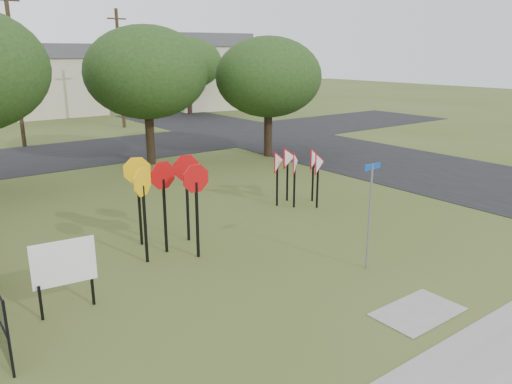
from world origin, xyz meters
TOP-DOWN VIEW (x-y plane):
  - ground at (0.00, 0.00)m, footprint 140.00×140.00m
  - sidewalk at (0.00, -4.20)m, footprint 30.00×1.60m
  - street_right at (12.00, 10.00)m, footprint 8.00×50.00m
  - street_far at (0.00, 20.00)m, footprint 60.00×8.00m
  - curb_pad at (0.00, -2.40)m, footprint 2.00×1.20m
  - street_name_sign at (0.88, -0.16)m, footprint 0.59×0.06m
  - stop_sign_cluster at (-2.71, 4.08)m, footprint 2.48×2.02m
  - yield_sign_cluster at (3.25, 5.23)m, footprint 2.34×1.63m
  - info_board at (-6.11, 2.25)m, footprint 1.33×0.20m
  - far_pole_a at (-2.00, 24.00)m, footprint 1.40×0.24m
  - far_pole_b at (6.00, 28.00)m, footprint 1.40×0.24m
  - house_mid at (4.00, 40.00)m, footprint 8.40×8.40m
  - house_right at (18.00, 36.00)m, footprint 8.30×8.30m
  - tree_near_mid at (2.00, 15.00)m, footprint 6.00×6.00m
  - tree_near_right at (8.00, 13.00)m, footprint 5.60×5.60m
  - tree_far_right at (14.00, 32.00)m, footprint 6.00×6.00m

SIDE VIEW (x-z plane):
  - ground at x=0.00m, z-range 0.00..0.00m
  - sidewalk at x=0.00m, z-range 0.00..0.02m
  - street_right at x=12.00m, z-range 0.00..0.02m
  - street_far at x=0.00m, z-range 0.00..0.02m
  - curb_pad at x=0.00m, z-range 0.00..0.02m
  - info_board at x=-6.11m, z-range 0.27..1.94m
  - yield_sign_cluster at x=3.25m, z-range 0.52..2.67m
  - street_name_sign at x=0.88m, z-range 0.22..3.05m
  - stop_sign_cluster at x=-2.71m, z-range 0.63..3.29m
  - house_mid at x=4.00m, z-range 0.05..6.25m
  - house_right at x=18.00m, z-range 0.05..7.25m
  - tree_near_right at x=8.00m, z-range 1.06..7.39m
  - far_pole_b at x=6.00m, z-range 0.10..8.60m
  - tree_near_mid at x=2.00m, z-range 1.14..7.94m
  - tree_far_right at x=14.00m, z-range 1.14..7.94m
  - far_pole_a at x=-2.00m, z-range 0.10..9.10m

